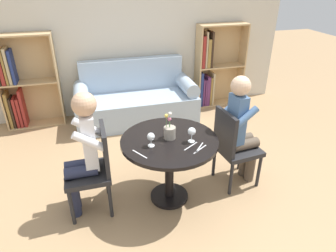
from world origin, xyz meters
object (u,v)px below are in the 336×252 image
object	(u,v)px
chair_left	(94,167)
person_right	(241,129)
person_left	(83,151)
flower_vase	(170,131)
bookshelf_right	(213,69)
wine_glass_left	(151,137)
couch	(136,101)
chair_right	(233,145)
wine_glass_right	(192,132)
bookshelf_left	(22,85)

from	to	relation	value
chair_left	person_right	xyz separation A→B (m)	(1.54, 0.02, 0.17)
person_left	flower_vase	xyz separation A→B (m)	(0.82, -0.03, 0.11)
bookshelf_right	wine_glass_left	xyz separation A→B (m)	(-1.59, -2.28, 0.17)
bookshelf_right	flower_vase	size ratio (longest dim) A/B	5.02
couch	person_right	bearing A→B (deg)	-66.32
person_right	flower_vase	size ratio (longest dim) A/B	4.59
chair_left	person_left	world-z (taller)	person_left
person_right	flower_vase	bearing A→B (deg)	87.49
chair_left	wine_glass_left	world-z (taller)	chair_left
flower_vase	chair_left	bearing A→B (deg)	177.26
chair_right	person_left	bearing A→B (deg)	83.73
couch	person_left	bearing A→B (deg)	-113.39
couch	chair_left	size ratio (longest dim) A/B	2.05
wine_glass_left	flower_vase	xyz separation A→B (m)	(0.20, 0.09, -0.02)
chair_left	person_left	xyz separation A→B (m)	(-0.09, -0.00, 0.19)
person_right	wine_glass_right	world-z (taller)	person_right
bookshelf_left	chair_right	distance (m)	3.19
chair_left	person_right	size ratio (longest dim) A/B	0.71
person_right	wine_glass_right	distance (m)	0.67
bookshelf_left	flower_vase	world-z (taller)	bookshelf_left
couch	bookshelf_right	distance (m)	1.46
person_right	flower_vase	xyz separation A→B (m)	(-0.81, -0.06, 0.12)
bookshelf_left	couch	bearing A→B (deg)	-9.39
person_left	wine_glass_right	world-z (taller)	person_left
person_left	wine_glass_left	world-z (taller)	person_left
wine_glass_right	flower_vase	world-z (taller)	flower_vase
bookshelf_right	chair_left	bearing A→B (deg)	-134.70
person_left	flower_vase	bearing A→B (deg)	87.39
person_left	wine_glass_left	size ratio (longest dim) A/B	9.28
bookshelf_right	wine_glass_right	xyz separation A→B (m)	(-1.21, -2.30, 0.18)
chair_right	person_right	size ratio (longest dim) A/B	0.71
chair_right	person_left	xyz separation A→B (m)	(-1.54, -0.00, 0.19)
bookshelf_left	person_right	bearing A→B (deg)	-41.07
chair_right	person_right	xyz separation A→B (m)	(0.09, 0.02, 0.17)
couch	person_right	distance (m)	2.06
bookshelf_left	flower_vase	distance (m)	2.73
chair_left	person_left	distance (m)	0.21
person_left	person_right	bearing A→B (deg)	90.52
bookshelf_right	wine_glass_left	world-z (taller)	bookshelf_right
bookshelf_right	person_left	bearing A→B (deg)	-135.82
flower_vase	bookshelf_left	bearing A→B (deg)	126.84
bookshelf_left	chair_right	size ratio (longest dim) A/B	1.54
chair_left	couch	bearing A→B (deg)	158.64
couch	chair_right	size ratio (longest dim) A/B	2.05
chair_right	person_right	bearing A→B (deg)	-85.69
bookshelf_left	person_left	bearing A→B (deg)	-69.25
wine_glass_left	wine_glass_right	distance (m)	0.39
couch	person_left	size ratio (longest dim) A/B	1.47
wine_glass_right	chair_right	bearing A→B (deg)	16.38
bookshelf_right	flower_vase	bearing A→B (deg)	-122.46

